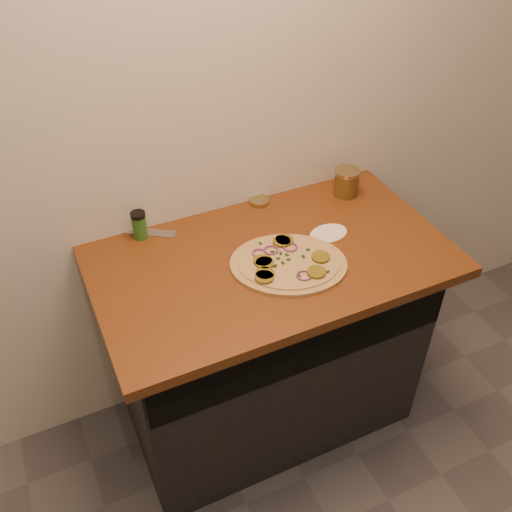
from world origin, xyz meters
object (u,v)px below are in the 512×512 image
spice_shaker (139,225)px  pizza (288,263)px  salsa_jar (346,182)px  chefs_knife (126,230)px

spice_shaker → pizza: bearing=-41.7°
pizza → salsa_jar: bearing=35.4°
salsa_jar → spice_shaker: size_ratio=1.03×
pizza → chefs_knife: pizza is taller
pizza → chefs_knife: 0.59m
pizza → spice_shaker: spice_shaker is taller
chefs_knife → salsa_jar: (0.83, -0.13, 0.05)m
pizza → spice_shaker: 0.53m
pizza → spice_shaker: bearing=138.3°
chefs_knife → salsa_jar: size_ratio=2.51×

